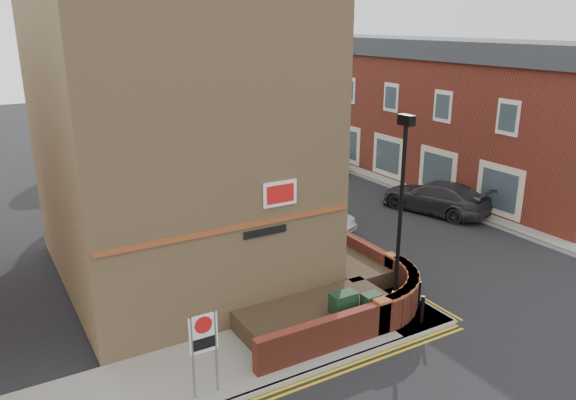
% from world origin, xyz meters
% --- Properties ---
extents(ground, '(120.00, 120.00, 0.00)m').
position_xyz_m(ground, '(0.00, 0.00, 0.00)').
color(ground, black).
rests_on(ground, ground).
extents(pavement_corner, '(13.00, 3.00, 0.12)m').
position_xyz_m(pavement_corner, '(-3.50, 1.50, 0.06)').
color(pavement_corner, gray).
rests_on(pavement_corner, ground).
extents(pavement_main, '(2.00, 32.00, 0.12)m').
position_xyz_m(pavement_main, '(2.00, 16.00, 0.06)').
color(pavement_main, gray).
rests_on(pavement_main, ground).
extents(pavement_far, '(4.00, 40.00, 0.12)m').
position_xyz_m(pavement_far, '(13.00, 13.00, 0.06)').
color(pavement_far, gray).
rests_on(pavement_far, ground).
extents(kerb_side, '(13.00, 0.15, 0.12)m').
position_xyz_m(kerb_side, '(-3.50, 0.00, 0.06)').
color(kerb_side, gray).
rests_on(kerb_side, ground).
extents(kerb_main_near, '(0.15, 32.00, 0.12)m').
position_xyz_m(kerb_main_near, '(3.00, 16.00, 0.06)').
color(kerb_main_near, gray).
rests_on(kerb_main_near, ground).
extents(kerb_main_far, '(0.15, 40.00, 0.12)m').
position_xyz_m(kerb_main_far, '(11.00, 13.00, 0.06)').
color(kerb_main_far, gray).
rests_on(kerb_main_far, ground).
extents(yellow_lines_side, '(13.00, 0.28, 0.01)m').
position_xyz_m(yellow_lines_side, '(-3.50, -0.25, 0.01)').
color(yellow_lines_side, gold).
rests_on(yellow_lines_side, ground).
extents(yellow_lines_main, '(0.28, 32.00, 0.01)m').
position_xyz_m(yellow_lines_main, '(3.25, 16.00, 0.01)').
color(yellow_lines_main, gold).
rests_on(yellow_lines_main, ground).
extents(corner_building, '(8.95, 10.40, 13.60)m').
position_xyz_m(corner_building, '(-2.84, 8.00, 6.23)').
color(corner_building, tan).
rests_on(corner_building, ground).
extents(garden_wall, '(6.80, 6.00, 1.20)m').
position_xyz_m(garden_wall, '(0.00, 2.50, 0.00)').
color(garden_wall, maroon).
rests_on(garden_wall, ground).
extents(lamppost, '(0.25, 0.50, 6.30)m').
position_xyz_m(lamppost, '(1.60, 1.20, 3.34)').
color(lamppost, black).
rests_on(lamppost, pavement_corner).
extents(utility_cabinet_large, '(0.80, 0.45, 1.20)m').
position_xyz_m(utility_cabinet_large, '(-0.30, 1.30, 0.72)').
color(utility_cabinet_large, black).
rests_on(utility_cabinet_large, pavement_corner).
extents(utility_cabinet_small, '(0.55, 0.40, 1.10)m').
position_xyz_m(utility_cabinet_small, '(0.50, 1.00, 0.67)').
color(utility_cabinet_small, black).
rests_on(utility_cabinet_small, pavement_corner).
extents(bollard_near, '(0.11, 0.11, 0.90)m').
position_xyz_m(bollard_near, '(2.00, 0.40, 0.57)').
color(bollard_near, black).
rests_on(bollard_near, pavement_corner).
extents(bollard_far, '(0.11, 0.11, 0.90)m').
position_xyz_m(bollard_far, '(2.60, 1.20, 0.57)').
color(bollard_far, black).
rests_on(bollard_far, pavement_corner).
extents(zone_sign, '(0.72, 0.07, 2.20)m').
position_xyz_m(zone_sign, '(-5.00, 0.50, 1.64)').
color(zone_sign, slate).
rests_on(zone_sign, pavement_corner).
extents(far_terrace, '(5.40, 30.40, 8.00)m').
position_xyz_m(far_terrace, '(14.50, 17.00, 4.04)').
color(far_terrace, maroon).
rests_on(far_terrace, ground).
extents(far_terrace_cream, '(5.40, 12.40, 8.00)m').
position_xyz_m(far_terrace_cream, '(14.50, 38.00, 4.05)').
color(far_terrace_cream, beige).
rests_on(far_terrace_cream, ground).
extents(tree_near, '(3.64, 3.65, 6.70)m').
position_xyz_m(tree_near, '(2.00, 14.05, 4.70)').
color(tree_near, '#382B1E').
rests_on(tree_near, pavement_main).
extents(tree_mid, '(4.03, 4.03, 7.42)m').
position_xyz_m(tree_mid, '(2.00, 22.05, 5.20)').
color(tree_mid, '#382B1E').
rests_on(tree_mid, pavement_main).
extents(tree_far, '(3.81, 3.81, 7.00)m').
position_xyz_m(tree_far, '(2.00, 30.05, 4.91)').
color(tree_far, '#382B1E').
rests_on(tree_far, pavement_main).
extents(traffic_light_assembly, '(0.20, 0.16, 4.20)m').
position_xyz_m(traffic_light_assembly, '(2.40, 25.00, 2.78)').
color(traffic_light_assembly, black).
rests_on(traffic_light_assembly, pavement_main).
extents(silver_car_near, '(2.76, 3.98, 1.24)m').
position_xyz_m(silver_car_near, '(3.72, 9.19, 0.62)').
color(silver_car_near, '#B2B2BA').
rests_on(silver_car_near, ground).
extents(red_car_main, '(2.27, 4.48, 1.21)m').
position_xyz_m(red_car_main, '(3.66, 16.07, 0.61)').
color(red_car_main, maroon).
rests_on(red_car_main, ground).
extents(grey_car_far, '(3.62, 5.72, 1.54)m').
position_xyz_m(grey_car_far, '(10.13, 8.18, 0.77)').
color(grey_car_far, '#2B2A2F').
rests_on(grey_car_far, ground).
extents(silver_car_far, '(2.12, 3.92, 1.27)m').
position_xyz_m(silver_car_far, '(10.50, 18.14, 0.63)').
color(silver_car_far, silver).
rests_on(silver_car_far, ground).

